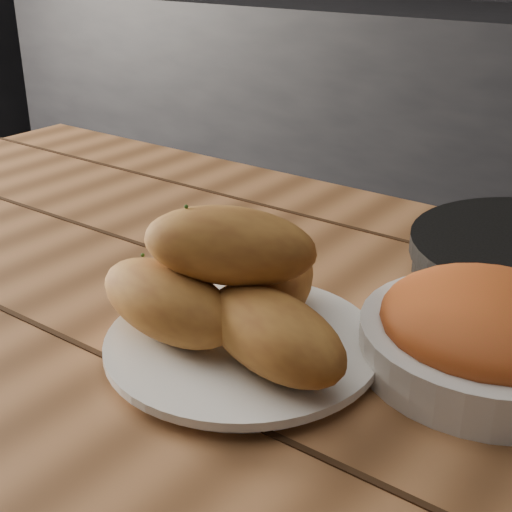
{
  "coord_description": "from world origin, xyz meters",
  "views": [
    {
      "loc": [
        1.08,
        -0.38,
        1.09
      ],
      "look_at": [
        0.75,
        0.07,
        0.84
      ],
      "focal_mm": 50.0,
      "sensor_mm": 36.0,
      "label": 1
    }
  ],
  "objects_px": {
    "table": "(228,414)",
    "bread_rolls": "(235,290)",
    "plate": "(243,346)",
    "bowl": "(488,332)"
  },
  "relations": [
    {
      "from": "table",
      "to": "bread_rolls",
      "type": "xyz_separation_m",
      "value": [
        0.03,
        -0.03,
        0.16
      ]
    },
    {
      "from": "table",
      "to": "bowl",
      "type": "xyz_separation_m",
      "value": [
        0.22,
        0.09,
        0.13
      ]
    },
    {
      "from": "table",
      "to": "plate",
      "type": "xyz_separation_m",
      "value": [
        0.04,
        -0.02,
        0.11
      ]
    },
    {
      "from": "plate",
      "to": "bowl",
      "type": "bearing_deg",
      "value": 31.93
    },
    {
      "from": "plate",
      "to": "bowl",
      "type": "height_order",
      "value": "bowl"
    },
    {
      "from": "table",
      "to": "bread_rolls",
      "type": "bearing_deg",
      "value": -39.79
    },
    {
      "from": "table",
      "to": "plate",
      "type": "bearing_deg",
      "value": -32.14
    },
    {
      "from": "table",
      "to": "bread_rolls",
      "type": "distance_m",
      "value": 0.17
    },
    {
      "from": "table",
      "to": "bread_rolls",
      "type": "height_order",
      "value": "bread_rolls"
    },
    {
      "from": "plate",
      "to": "bowl",
      "type": "xyz_separation_m",
      "value": [
        0.18,
        0.11,
        0.02
      ]
    }
  ]
}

